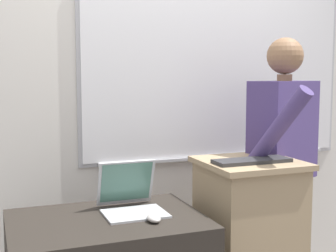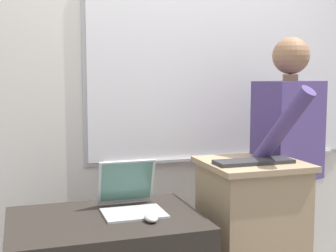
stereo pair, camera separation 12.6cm
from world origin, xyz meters
name	(u,v)px [view 2 (the right image)]	position (x,y,z in m)	size (l,w,h in m)	color
back_wall	(165,90)	(0.02, 1.16, 1.33)	(6.40, 0.17, 2.65)	silver
lectern_podium	(251,247)	(0.27, 0.37, 0.49)	(0.52, 0.50, 0.97)	tan
person_presenter	(289,153)	(0.61, 0.56, 0.97)	(0.63, 0.67, 1.66)	brown
laptop	(129,194)	(-0.41, 0.40, 0.84)	(0.30, 0.32, 0.25)	#B7BABF
wireless_keyboard	(254,162)	(0.24, 0.31, 0.98)	(0.42, 0.14, 0.02)	#2D2D30
computer_mouse_by_laptop	(151,218)	(-0.36, 0.17, 0.77)	(0.06, 0.10, 0.03)	silver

